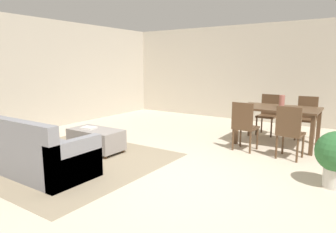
{
  "coord_description": "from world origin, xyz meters",
  "views": [
    {
      "loc": [
        2.17,
        -3.36,
        1.61
      ],
      "look_at": [
        -0.61,
        0.79,
        0.72
      ],
      "focal_mm": 31.69,
      "sensor_mm": 36.0,
      "label": 1
    }
  ],
  "objects_px": {
    "dining_chair_near_right": "(290,130)",
    "vase_centerpiece": "(282,101)",
    "dining_table": "(278,112)",
    "dining_chair_far_left": "(268,112)",
    "couch": "(32,153)",
    "dining_chair_far_right": "(307,115)",
    "dining_chair_near_left": "(244,124)",
    "book_on_ottoman": "(89,128)",
    "ottoman_table": "(96,139)"
  },
  "relations": [
    {
      "from": "dining_chair_near_right",
      "to": "vase_centerpiece",
      "type": "height_order",
      "value": "vase_centerpiece"
    },
    {
      "from": "dining_table",
      "to": "dining_chair_far_left",
      "type": "bearing_deg",
      "value": 116.74
    },
    {
      "from": "couch",
      "to": "dining_chair_far_left",
      "type": "relative_size",
      "value": 2.14
    },
    {
      "from": "dining_chair_near_right",
      "to": "dining_chair_far_right",
      "type": "xyz_separation_m",
      "value": [
        -0.01,
        1.7,
        0.0
      ]
    },
    {
      "from": "dining_chair_near_right",
      "to": "vase_centerpiece",
      "type": "bearing_deg",
      "value": 111.83
    },
    {
      "from": "couch",
      "to": "dining_chair_far_left",
      "type": "distance_m",
      "value": 4.99
    },
    {
      "from": "dining_chair_near_left",
      "to": "vase_centerpiece",
      "type": "height_order",
      "value": "vase_centerpiece"
    },
    {
      "from": "dining_chair_far_left",
      "to": "vase_centerpiece",
      "type": "height_order",
      "value": "vase_centerpiece"
    },
    {
      "from": "dining_chair_near_right",
      "to": "book_on_ottoman",
      "type": "height_order",
      "value": "dining_chair_near_right"
    },
    {
      "from": "couch",
      "to": "dining_chair_far_left",
      "type": "height_order",
      "value": "dining_chair_far_left"
    },
    {
      "from": "dining_chair_near_right",
      "to": "book_on_ottoman",
      "type": "bearing_deg",
      "value": -154.4
    },
    {
      "from": "couch",
      "to": "dining_chair_near_right",
      "type": "xyz_separation_m",
      "value": [
        3.06,
        2.76,
        0.23
      ]
    },
    {
      "from": "dining_chair_far_right",
      "to": "dining_chair_far_left",
      "type": "bearing_deg",
      "value": -179.02
    },
    {
      "from": "ottoman_table",
      "to": "book_on_ottoman",
      "type": "relative_size",
      "value": 3.92
    },
    {
      "from": "dining_chair_near_left",
      "to": "vase_centerpiece",
      "type": "distance_m",
      "value": 1.0
    },
    {
      "from": "dining_chair_far_right",
      "to": "book_on_ottoman",
      "type": "bearing_deg",
      "value": -134.65
    },
    {
      "from": "couch",
      "to": "ottoman_table",
      "type": "relative_size",
      "value": 1.93
    },
    {
      "from": "ottoman_table",
      "to": "couch",
      "type": "bearing_deg",
      "value": -90.12
    },
    {
      "from": "dining_table",
      "to": "dining_chair_near_left",
      "type": "xyz_separation_m",
      "value": [
        -0.4,
        -0.82,
        -0.15
      ]
    },
    {
      "from": "book_on_ottoman",
      "to": "ottoman_table",
      "type": "bearing_deg",
      "value": 12.59
    },
    {
      "from": "dining_chair_near_right",
      "to": "dining_chair_far_left",
      "type": "bearing_deg",
      "value": 115.7
    },
    {
      "from": "dining_table",
      "to": "vase_centerpiece",
      "type": "relative_size",
      "value": 6.1
    },
    {
      "from": "couch",
      "to": "book_on_ottoman",
      "type": "relative_size",
      "value": 7.56
    },
    {
      "from": "couch",
      "to": "vase_centerpiece",
      "type": "relative_size",
      "value": 7.93
    },
    {
      "from": "dining_table",
      "to": "dining_chair_far_right",
      "type": "relative_size",
      "value": 1.64
    },
    {
      "from": "ottoman_table",
      "to": "dining_chair_far_left",
      "type": "bearing_deg",
      "value": 54.88
    },
    {
      "from": "dining_chair_far_right",
      "to": "ottoman_table",
      "type": "bearing_deg",
      "value": -133.59
    },
    {
      "from": "dining_chair_far_right",
      "to": "dining_chair_near_right",
      "type": "bearing_deg",
      "value": -89.79
    },
    {
      "from": "ottoman_table",
      "to": "vase_centerpiece",
      "type": "relative_size",
      "value": 4.11
    },
    {
      "from": "dining_chair_far_left",
      "to": "book_on_ottoman",
      "type": "distance_m",
      "value": 4.02
    },
    {
      "from": "ottoman_table",
      "to": "dining_chair_far_left",
      "type": "xyz_separation_m",
      "value": [
        2.25,
        3.19,
        0.28
      ]
    },
    {
      "from": "dining_table",
      "to": "dining_chair_near_left",
      "type": "height_order",
      "value": "dining_chair_near_left"
    },
    {
      "from": "dining_chair_far_right",
      "to": "vase_centerpiece",
      "type": "xyz_separation_m",
      "value": [
        -0.34,
        -0.84,
        0.36
      ]
    },
    {
      "from": "vase_centerpiece",
      "to": "dining_chair_near_left",
      "type": "bearing_deg",
      "value": -120.07
    },
    {
      "from": "dining_chair_near_left",
      "to": "dining_chair_far_left",
      "type": "xyz_separation_m",
      "value": [
        -0.0,
        1.63,
        0.0
      ]
    },
    {
      "from": "ottoman_table",
      "to": "dining_chair_near_left",
      "type": "distance_m",
      "value": 2.75
    },
    {
      "from": "couch",
      "to": "book_on_ottoman",
      "type": "xyz_separation_m",
      "value": [
        -0.15,
        1.22,
        0.15
      ]
    },
    {
      "from": "dining_table",
      "to": "dining_chair_far_left",
      "type": "relative_size",
      "value": 1.64
    },
    {
      "from": "couch",
      "to": "ottoman_table",
      "type": "xyz_separation_m",
      "value": [
        0.0,
        1.26,
        -0.05
      ]
    },
    {
      "from": "dining_chair_far_left",
      "to": "book_on_ottoman",
      "type": "relative_size",
      "value": 3.54
    },
    {
      "from": "dining_chair_near_right",
      "to": "couch",
      "type": "bearing_deg",
      "value": -137.95
    },
    {
      "from": "ottoman_table",
      "to": "dining_chair_far_right",
      "type": "bearing_deg",
      "value": 46.41
    },
    {
      "from": "dining_table",
      "to": "dining_chair_far_left",
      "type": "distance_m",
      "value": 0.92
    },
    {
      "from": "dining_chair_near_left",
      "to": "dining_chair_far_left",
      "type": "distance_m",
      "value": 1.63
    },
    {
      "from": "ottoman_table",
      "to": "dining_chair_far_right",
      "type": "distance_m",
      "value": 4.44
    },
    {
      "from": "ottoman_table",
      "to": "dining_chair_far_left",
      "type": "relative_size",
      "value": 1.11
    },
    {
      "from": "dining_table",
      "to": "vase_centerpiece",
      "type": "bearing_deg",
      "value": -15.82
    },
    {
      "from": "dining_table",
      "to": "book_on_ottoman",
      "type": "bearing_deg",
      "value": -139.19
    },
    {
      "from": "dining_chair_far_left",
      "to": "dining_table",
      "type": "bearing_deg",
      "value": -63.26
    },
    {
      "from": "ottoman_table",
      "to": "dining_chair_near_right",
      "type": "distance_m",
      "value": 3.42
    }
  ]
}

